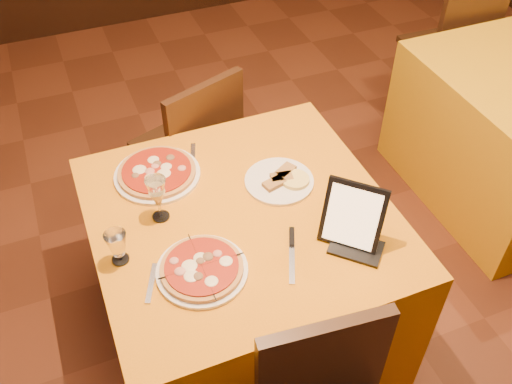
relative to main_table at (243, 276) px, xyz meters
name	(u,v)px	position (x,y,z in m)	size (l,w,h in m)	color
floor	(342,374)	(0.31, -0.38, -0.38)	(6.00, 7.00, 0.01)	#5E2D19
main_table	(243,276)	(0.00, 0.00, 0.00)	(1.10, 1.10, 0.75)	orange
chair_main_far	(185,146)	(0.00, 0.81, 0.08)	(0.42, 0.42, 0.91)	black
chair_side_far	(443,48)	(1.78, 1.15, 0.08)	(0.43, 0.43, 0.91)	black
pizza_near	(202,269)	(-0.22, -0.21, 0.39)	(0.31, 0.31, 0.03)	white
pizza_far	(157,173)	(-0.24, 0.32, 0.39)	(0.34, 0.34, 0.03)	white
cutlet_dish	(279,180)	(0.20, 0.10, 0.39)	(0.27, 0.27, 0.03)	white
wine_glass	(158,199)	(-0.28, 0.09, 0.47)	(0.08, 0.08, 0.19)	#FBE28F
water_glass	(118,248)	(-0.46, -0.05, 0.44)	(0.06, 0.06, 0.13)	white
tablet	(353,216)	(0.31, -0.26, 0.49)	(0.21, 0.02, 0.24)	black
knife	(292,256)	(0.09, -0.26, 0.38)	(0.24, 0.02, 0.01)	silver
fork_near	(151,283)	(-0.39, -0.19, 0.38)	(0.16, 0.02, 0.01)	#A7A7AD
fork_far	(193,157)	(-0.07, 0.38, 0.38)	(0.17, 0.02, 0.01)	silver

